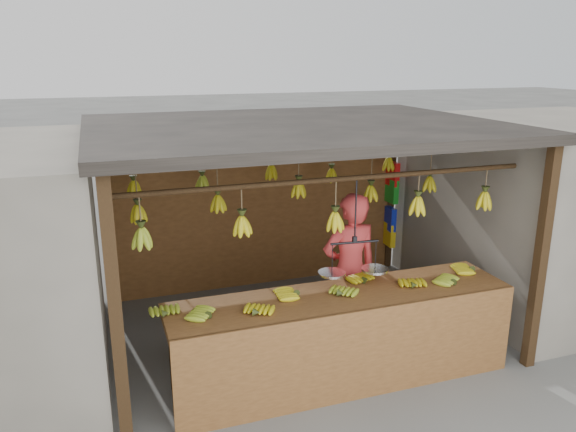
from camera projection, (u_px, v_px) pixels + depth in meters
name	position (u px, v px, depth m)	size (l,w,h in m)	color
ground	(296.00, 330.00, 6.55)	(80.00, 80.00, 0.00)	#5B5B57
stall	(287.00, 158.00, 6.30)	(4.30, 3.30, 2.40)	black
neighbor_right	(554.00, 208.00, 7.36)	(3.00, 3.00, 2.30)	slate
counter	(346.00, 319.00, 5.26)	(3.40, 0.76, 0.96)	brown
hanging_bananas	(297.00, 195.00, 6.11)	(3.57, 2.21, 0.39)	#92A523
balance_scale	(354.00, 266.00, 5.40)	(0.69, 0.30, 0.94)	black
vendor	(350.00, 271.00, 6.00)	(0.63, 0.41, 1.72)	#BF3333
bag_bundles	(391.00, 205.00, 8.11)	(0.08, 0.26, 1.24)	red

